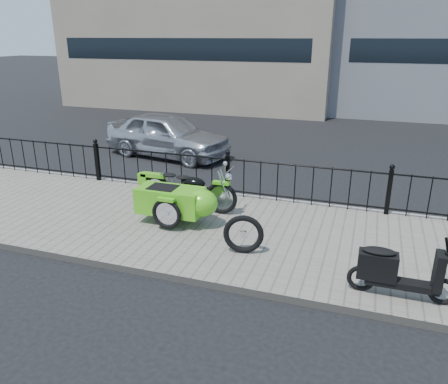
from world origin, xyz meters
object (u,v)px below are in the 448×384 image
(scooter, at_px, (395,271))
(spare_tire, at_px, (243,234))
(motorcycle_sidecar, at_px, (182,199))
(sedan_car, at_px, (167,135))

(scooter, xyz_separation_m, spare_tire, (-2.39, 0.57, -0.04))
(motorcycle_sidecar, distance_m, scooter, 4.22)
(spare_tire, xyz_separation_m, sedan_car, (-4.18, 5.72, 0.22))
(sedan_car, bearing_deg, spare_tire, -133.01)
(spare_tire, relative_size, sedan_car, 0.17)
(spare_tire, bearing_deg, scooter, -13.37)
(motorcycle_sidecar, bearing_deg, spare_tire, -30.73)
(scooter, bearing_deg, spare_tire, 166.63)
(motorcycle_sidecar, height_order, spare_tire, motorcycle_sidecar)
(scooter, distance_m, spare_tire, 2.46)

